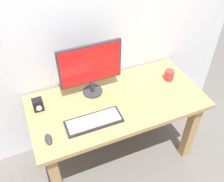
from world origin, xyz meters
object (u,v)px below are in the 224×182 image
object	(u,v)px
desk	(117,111)
coffee_mug	(169,75)
monitor	(91,67)
keyboard_primary	(94,121)
audio_controller	(38,105)
mouse	(48,139)

from	to	relation	value
desk	coffee_mug	xyz separation A→B (m)	(0.54, 0.08, 0.18)
monitor	keyboard_primary	bearing A→B (deg)	-107.51
audio_controller	coffee_mug	distance (m)	1.15
keyboard_primary	coffee_mug	bearing A→B (deg)	15.86
desk	monitor	bearing A→B (deg)	129.66
mouse	monitor	bearing A→B (deg)	37.91
desk	mouse	bearing A→B (deg)	-162.93
desk	audio_controller	distance (m)	0.66
desk	coffee_mug	distance (m)	0.57
audio_controller	keyboard_primary	bearing A→B (deg)	-39.71
keyboard_primary	audio_controller	bearing A→B (deg)	140.29
desk	coffee_mug	bearing A→B (deg)	7.97
monitor	coffee_mug	size ratio (longest dim) A/B	5.54
audio_controller	desk	bearing A→B (deg)	-13.24
coffee_mug	keyboard_primary	bearing A→B (deg)	-164.14
monitor	keyboard_primary	xyz separation A→B (m)	(-0.11, -0.33, -0.25)
keyboard_primary	desk	bearing A→B (deg)	30.39
mouse	keyboard_primary	bearing A→B (deg)	4.66
monitor	audio_controller	distance (m)	0.51
mouse	audio_controller	bearing A→B (deg)	89.72
monitor	coffee_mug	bearing A→B (deg)	-8.83
monitor	audio_controller	world-z (taller)	monitor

